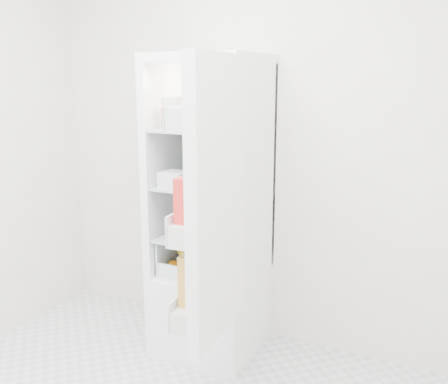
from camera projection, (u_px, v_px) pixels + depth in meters
The scene contains 20 objects.
room_walls at pixel (97, 100), 1.70m from camera, with size 3.02×3.02×2.61m.
refrigerator at pixel (214, 244), 3.09m from camera, with size 0.60×0.60×1.80m.
shelf_low at pixel (209, 235), 3.01m from camera, with size 0.49×0.53×0.01m, color #A5BAC2.
shelf_mid at pixel (209, 185), 2.95m from camera, with size 0.49×0.53×0.01m, color #A5BAC2.
shelf_top at pixel (209, 129), 2.87m from camera, with size 0.49×0.53×0.01m, color #A5BAC2.
crisper_left at pixel (192, 252), 3.10m from camera, with size 0.23×0.46×0.22m, color silver, non-canonical shape.
crisper_right at pixel (228, 258), 2.99m from camera, with size 0.23×0.46×0.22m, color silver, non-canonical shape.
condiment_jars at pixel (199, 122), 2.76m from camera, with size 0.46×0.16×0.08m.
squeeze_bottle at pixel (245, 112), 2.79m from camera, with size 0.05×0.05×0.18m, color white.
tub_white at pixel (175, 180), 2.82m from camera, with size 0.15×0.15×0.09m, color silver.
tin_red at pixel (222, 189), 2.66m from camera, with size 0.10×0.10×0.06m, color red.
foil_tray at pixel (217, 175), 3.09m from camera, with size 0.15×0.11×0.04m, color silver.
tub_green at pixel (214, 177), 2.91m from camera, with size 0.11×0.16×0.09m, color #419145.
red_cabbage at pixel (221, 227), 2.87m from camera, with size 0.16×0.16×0.16m, color #531F5B.
bell_pepper at pixel (176, 233), 2.86m from camera, with size 0.10×0.10×0.10m, color red.
mushroom_bowl at pixel (194, 221), 3.17m from camera, with size 0.15×0.15×0.07m, color #80B0BF.
salad_bag at pixel (224, 237), 2.77m from camera, with size 0.12×0.12×0.12m, color beige.
citrus_pile at pixel (186, 258), 3.05m from camera, with size 0.20×0.24×0.16m.
veg_pile at pixel (228, 266), 3.00m from camera, with size 0.16×0.30×0.10m.
fridge_door at pixel (213, 206), 2.29m from camera, with size 0.21×0.60×1.30m.
Camera 1 is at (1.16, -1.36, 1.66)m, focal length 40.00 mm.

